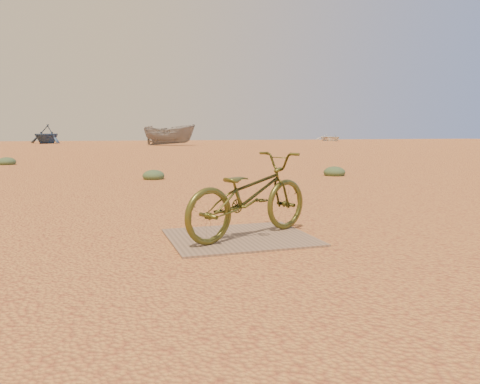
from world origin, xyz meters
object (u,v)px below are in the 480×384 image
object	(u,v)px
plywood_board	(240,237)
bicycle	(249,195)
boat_mid_right	(169,135)
boat_far_right	(331,138)
boat_far_left	(46,134)

from	to	relation	value
plywood_board	bicycle	world-z (taller)	bicycle
plywood_board	boat_mid_right	size ratio (longest dim) A/B	0.34
boat_mid_right	boat_far_right	world-z (taller)	boat_mid_right
plywood_board	boat_far_left	bearing A→B (deg)	97.05
bicycle	boat_mid_right	world-z (taller)	boat_mid_right
bicycle	boat_mid_right	distance (m)	36.30
plywood_board	boat_far_left	distance (m)	46.22
boat_mid_right	bicycle	bearing A→B (deg)	-158.71
bicycle	boat_far_left	xyz separation A→B (m)	(-5.77, 45.88, 0.47)
boat_far_right	boat_far_left	bearing A→B (deg)	-167.42
bicycle	boat_far_left	world-z (taller)	boat_far_left
boat_far_right	boat_mid_right	bearing A→B (deg)	-143.02
bicycle	boat_mid_right	bearing A→B (deg)	-32.61
plywood_board	boat_mid_right	bearing A→B (deg)	81.99
boat_far_left	boat_mid_right	distance (m)	14.61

